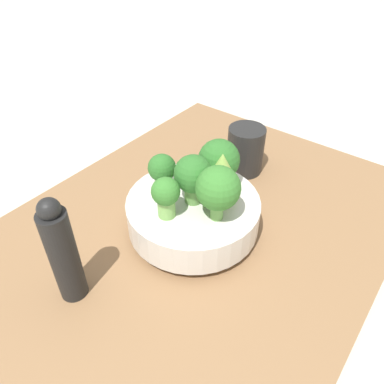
% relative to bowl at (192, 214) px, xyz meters
% --- Properties ---
extents(ground_plane, '(6.00, 6.00, 0.00)m').
position_rel_bowl_xyz_m(ground_plane, '(-0.00, 0.00, -0.08)').
color(ground_plane, beige).
extents(table, '(0.84, 0.61, 0.04)m').
position_rel_bowl_xyz_m(table, '(-0.00, 0.00, -0.06)').
color(table, olive).
rests_on(table, ground_plane).
extents(bowl, '(0.23, 0.23, 0.07)m').
position_rel_bowl_xyz_m(bowl, '(0.00, 0.00, 0.00)').
color(bowl, silver).
rests_on(bowl, table).
extents(broccoli_floret_left, '(0.07, 0.07, 0.09)m').
position_rel_bowl_xyz_m(broccoli_floret_left, '(-0.06, 0.01, 0.08)').
color(broccoli_floret_left, '#7AB256').
rests_on(broccoli_floret_left, bowl).
extents(broccoli_floret_front, '(0.05, 0.05, 0.06)m').
position_rel_bowl_xyz_m(broccoli_floret_front, '(-0.00, -0.07, 0.06)').
color(broccoli_floret_front, '#7AB256').
rests_on(broccoli_floret_front, bowl).
extents(broccoli_floret_center, '(0.06, 0.06, 0.09)m').
position_rel_bowl_xyz_m(broccoli_floret_center, '(0.00, 0.00, 0.08)').
color(broccoli_floret_center, '#609347').
rests_on(broccoli_floret_center, bowl).
extents(romanesco_piece_far, '(0.06, 0.06, 0.09)m').
position_rel_bowl_xyz_m(romanesco_piece_far, '(-0.04, 0.03, 0.08)').
color(romanesco_piece_far, '#6BA34C').
rests_on(romanesco_piece_far, bowl).
extents(broccoli_floret_back, '(0.07, 0.07, 0.09)m').
position_rel_bowl_xyz_m(broccoli_floret_back, '(0.01, 0.06, 0.09)').
color(broccoli_floret_back, '#6BA34C').
rests_on(broccoli_floret_back, bowl).
extents(broccoli_floret_right, '(0.05, 0.05, 0.07)m').
position_rel_bowl_xyz_m(broccoli_floret_right, '(0.05, -0.01, 0.07)').
color(broccoli_floret_right, '#7AB256').
rests_on(broccoli_floret_right, bowl).
extents(cup, '(0.08, 0.08, 0.10)m').
position_rel_bowl_xyz_m(cup, '(-0.22, -0.03, 0.01)').
color(cup, black).
rests_on(cup, table).
extents(pepper_mill, '(0.04, 0.04, 0.18)m').
position_rel_bowl_xyz_m(pepper_mill, '(0.21, -0.06, 0.05)').
color(pepper_mill, black).
rests_on(pepper_mill, table).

